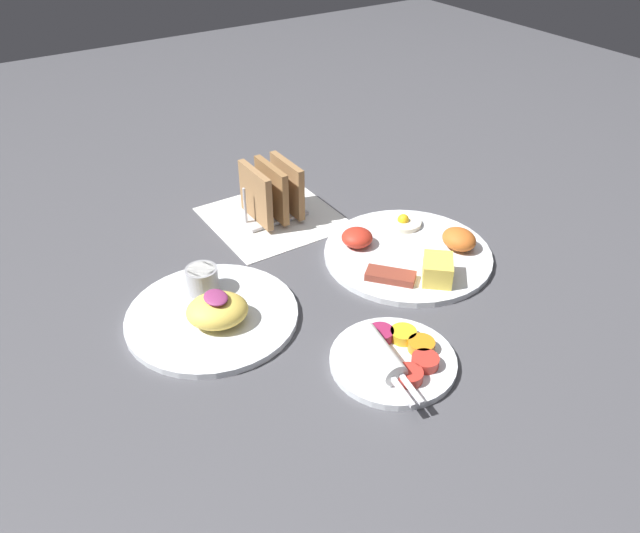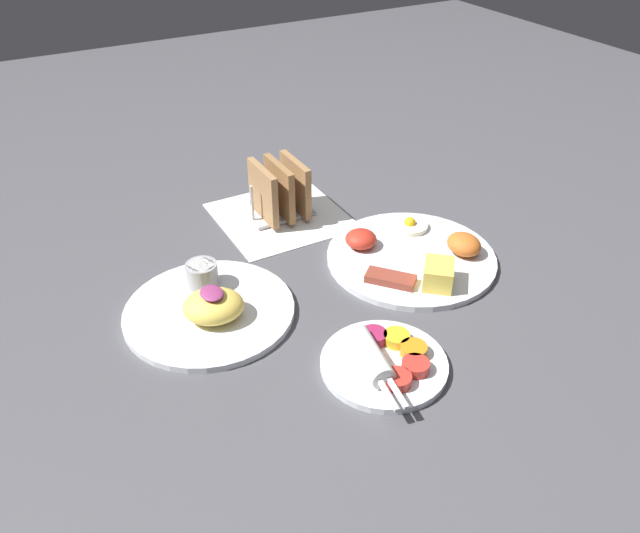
# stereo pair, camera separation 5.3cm
# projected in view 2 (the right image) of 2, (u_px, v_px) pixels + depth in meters

# --- Properties ---
(ground_plane) EXTENTS (3.00, 3.00, 0.00)m
(ground_plane) POSITION_uv_depth(u_px,v_px,m) (314.00, 297.00, 0.94)
(ground_plane) COLOR #47474C
(napkin_flat) EXTENTS (0.22, 0.22, 0.00)m
(napkin_flat) POSITION_uv_depth(u_px,v_px,m) (281.00, 216.00, 1.14)
(napkin_flat) COLOR white
(napkin_flat) RESTS_ON ground_plane
(plate_breakfast) EXTENTS (0.28, 0.28, 0.05)m
(plate_breakfast) POSITION_uv_depth(u_px,v_px,m) (414.00, 255.00, 1.02)
(plate_breakfast) COLOR white
(plate_breakfast) RESTS_ON ground_plane
(plate_condiments) EXTENTS (0.18, 0.17, 0.04)m
(plate_condiments) POSITION_uv_depth(u_px,v_px,m) (384.00, 360.00, 0.81)
(plate_condiments) COLOR white
(plate_condiments) RESTS_ON ground_plane
(plate_foreground) EXTENTS (0.25, 0.25, 0.06)m
(plate_foreground) POSITION_uv_depth(u_px,v_px,m) (210.00, 306.00, 0.90)
(plate_foreground) COLOR white
(plate_foreground) RESTS_ON ground_plane
(toast_rack) EXTENTS (0.10, 0.12, 0.10)m
(toast_rack) POSITION_uv_depth(u_px,v_px,m) (280.00, 192.00, 1.11)
(toast_rack) COLOR #B7B7BC
(toast_rack) RESTS_ON ground_plane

